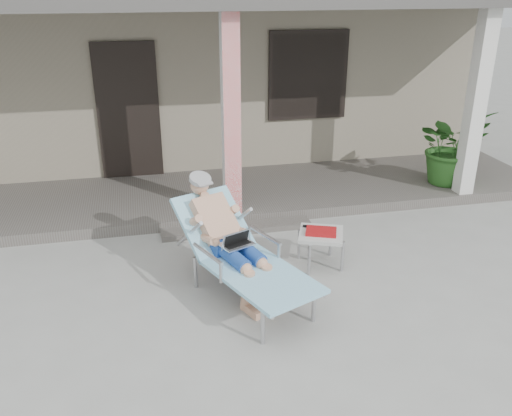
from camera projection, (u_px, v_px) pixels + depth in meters
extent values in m
plane|color=#9E9E99|center=(270.00, 306.00, 5.56)|extent=(60.00, 60.00, 0.00)
cube|color=gray|center=(193.00, 66.00, 10.82)|extent=(10.00, 5.00, 3.00)
cube|color=black|center=(128.00, 112.00, 8.40)|extent=(0.95, 0.06, 2.10)
cube|color=black|center=(308.00, 76.00, 8.80)|extent=(1.20, 0.06, 1.30)
cube|color=black|center=(308.00, 76.00, 8.80)|extent=(1.32, 0.05, 1.42)
cube|color=#605B56|center=(223.00, 195.00, 8.23)|extent=(10.00, 2.00, 0.15)
cube|color=red|center=(231.00, 118.00, 6.92)|extent=(0.22, 0.22, 2.61)
cube|color=silver|center=(476.00, 106.00, 7.62)|extent=(0.22, 0.22, 2.61)
cube|color=#605B56|center=(237.00, 228.00, 7.21)|extent=(2.00, 0.30, 0.07)
cylinder|color=#B7B7BC|center=(263.00, 327.00, 4.92)|extent=(0.04, 0.04, 0.37)
cylinder|color=#B7B7BC|center=(314.00, 305.00, 5.25)|extent=(0.04, 0.04, 0.37)
cylinder|color=#B7B7BC|center=(196.00, 272.00, 5.84)|extent=(0.04, 0.04, 0.37)
cylinder|color=#B7B7BC|center=(243.00, 256.00, 6.17)|extent=(0.04, 0.04, 0.37)
cube|color=#B7B7BC|center=(261.00, 277.00, 5.34)|extent=(1.04, 1.35, 0.03)
cube|color=#97DBEA|center=(261.00, 275.00, 5.34)|extent=(1.14, 1.42, 0.04)
cube|color=#B7B7BC|center=(214.00, 226.00, 5.91)|extent=(0.79, 0.77, 0.49)
cube|color=#97DBEA|center=(214.00, 223.00, 5.90)|extent=(0.91, 0.87, 0.55)
cylinder|color=#9E9EA0|center=(199.00, 178.00, 5.94)|extent=(0.32, 0.32, 0.13)
cube|color=silver|center=(237.00, 244.00, 5.59)|extent=(0.39, 0.34, 0.23)
cube|color=beige|center=(321.00, 234.00, 6.22)|extent=(0.64, 0.64, 0.04)
cylinder|color=#B7B7BC|center=(309.00, 260.00, 6.08)|extent=(0.04, 0.04, 0.38)
cylinder|color=#B7B7BC|center=(342.00, 256.00, 6.16)|extent=(0.04, 0.04, 0.38)
cylinder|color=#B7B7BC|center=(299.00, 244.00, 6.44)|extent=(0.04, 0.04, 0.38)
cylinder|color=#B7B7BC|center=(331.00, 241.00, 6.51)|extent=(0.04, 0.04, 0.38)
cube|color=#A41114|center=(321.00, 231.00, 6.20)|extent=(0.42, 0.37, 0.03)
cube|color=black|center=(318.00, 227.00, 6.32)|extent=(0.33, 0.15, 0.03)
imported|color=#26591E|center=(451.00, 146.00, 8.28)|extent=(1.12, 0.99, 1.18)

